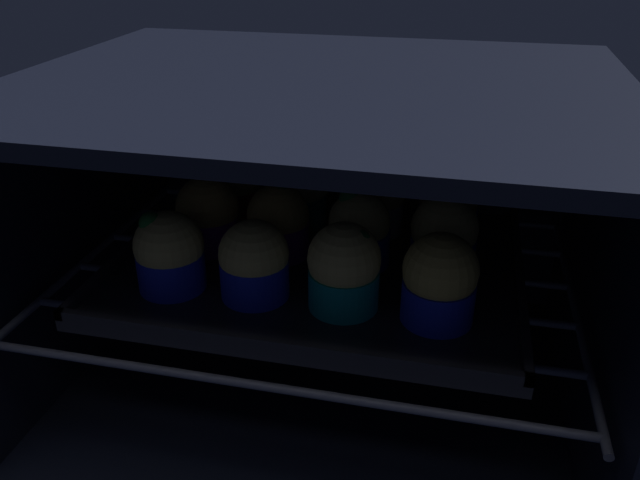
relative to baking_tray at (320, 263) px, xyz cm
name	(u,v)px	position (x,y,z in cm)	size (l,w,h in cm)	color
oven_cavity	(326,232)	(0.00, 3.12, 2.33)	(59.00, 47.00, 37.00)	black
oven_rack	(318,276)	(0.00, -1.13, -1.07)	(54.80, 42.00, 0.80)	#444756
baking_tray	(320,263)	(0.00, 0.00, 0.00)	(43.45, 34.65, 2.20)	black
muffin_row0_col0	(169,253)	(-13.42, -9.08, 4.39)	(7.02, 7.02, 8.50)	#1928B7
muffin_row0_col1	(254,263)	(-4.65, -8.70, 4.19)	(6.95, 6.95, 8.07)	#1928B7
muffin_row0_col2	(344,268)	(4.37, -8.73, 4.73)	(7.05, 7.05, 8.78)	#0C8C84
muffin_row0_col3	(440,281)	(13.33, -8.96, 4.67)	(7.02, 7.02, 8.81)	#1928B7
muffin_row1_col0	(208,215)	(-12.98, 0.16, 4.47)	(7.06, 7.06, 8.46)	#7A238C
muffin_row1_col1	(278,223)	(-4.79, 0.32, 4.34)	(6.88, 6.88, 8.30)	#7A238C
muffin_row1_col2	(359,231)	(4.20, 0.21, 4.41)	(6.86, 6.86, 8.67)	#1928B7
muffin_row1_col3	(444,237)	(13.20, 0.37, 4.55)	(7.04, 7.04, 8.63)	#1928B7
muffin_row2_col0	(236,187)	(-12.87, 9.09, 4.36)	(7.08, 7.08, 8.35)	red
muffin_row2_col1	(299,189)	(-4.66, 8.79, 4.89)	(7.46, 7.46, 9.16)	#0C8C84
muffin_row2_col2	(375,198)	(4.71, 8.68, 4.65)	(7.24, 7.24, 8.75)	silver
muffin_row2_col3	(448,208)	(13.25, 8.46, 4.32)	(6.86, 6.86, 8.15)	#1928B7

